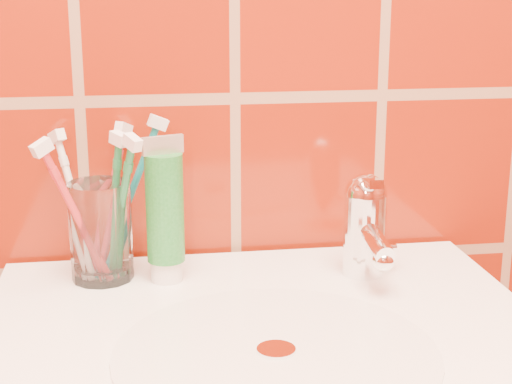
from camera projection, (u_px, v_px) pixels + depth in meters
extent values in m
cylinder|color=silver|center=(276.00, 352.00, 0.71)|extent=(0.30, 0.30, 0.00)
cylinder|color=white|center=(276.00, 350.00, 0.71)|extent=(0.04, 0.04, 0.00)
cylinder|color=white|center=(101.00, 231.00, 0.88)|extent=(0.08, 0.08, 0.11)
cylinder|color=white|center=(167.00, 270.00, 0.89)|extent=(0.04, 0.04, 0.02)
cylinder|color=#1A6F25|center=(165.00, 208.00, 0.87)|extent=(0.04, 0.04, 0.12)
cube|color=beige|center=(163.00, 145.00, 0.85)|extent=(0.05, 0.01, 0.02)
cylinder|color=white|center=(364.00, 235.00, 0.90)|extent=(0.05, 0.05, 0.09)
sphere|color=white|center=(366.00, 195.00, 0.89)|extent=(0.05, 0.05, 0.05)
cylinder|color=white|center=(374.00, 239.00, 0.86)|extent=(0.02, 0.09, 0.03)
cube|color=white|center=(369.00, 182.00, 0.87)|extent=(0.02, 0.06, 0.01)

